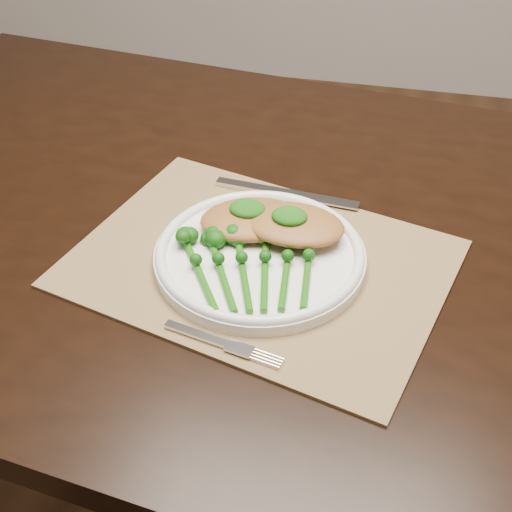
% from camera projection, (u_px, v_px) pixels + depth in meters
% --- Properties ---
extents(floor, '(4.00, 4.00, 0.00)m').
position_uv_depth(floor, '(234.00, 494.00, 1.50)').
color(floor, '#53331C').
rests_on(floor, ground).
extents(dining_table, '(1.70, 1.10, 0.75)m').
position_uv_depth(dining_table, '(291.00, 404.00, 1.21)').
color(dining_table, black).
rests_on(dining_table, ground).
extents(placemat, '(0.54, 0.45, 0.00)m').
position_uv_depth(placemat, '(260.00, 263.00, 0.92)').
color(placemat, olive).
rests_on(placemat, dining_table).
extents(dinner_plate, '(0.27, 0.27, 0.02)m').
position_uv_depth(dinner_plate, '(260.00, 255.00, 0.91)').
color(dinner_plate, white).
rests_on(dinner_plate, placemat).
extents(knife, '(0.21, 0.04, 0.01)m').
position_uv_depth(knife, '(273.00, 191.00, 1.04)').
color(knife, silver).
rests_on(knife, placemat).
extents(fork, '(0.15, 0.05, 0.00)m').
position_uv_depth(fork, '(230.00, 346.00, 0.80)').
color(fork, silver).
rests_on(fork, placemat).
extents(chicken_fillet_left, '(0.16, 0.13, 0.03)m').
position_uv_depth(chicken_fillet_left, '(252.00, 219.00, 0.94)').
color(chicken_fillet_left, '#9A632C').
rests_on(chicken_fillet_left, dinner_plate).
extents(chicken_fillet_right, '(0.14, 0.10, 0.03)m').
position_uv_depth(chicken_fillet_right, '(293.00, 224.00, 0.92)').
color(chicken_fillet_right, '#9A632C').
rests_on(chicken_fillet_right, dinner_plate).
extents(pesto_dollop_left, '(0.05, 0.04, 0.02)m').
position_uv_depth(pesto_dollop_left, '(247.00, 209.00, 0.93)').
color(pesto_dollop_left, '#0E4309').
rests_on(pesto_dollop_left, chicken_fillet_left).
extents(pesto_dollop_right, '(0.05, 0.04, 0.02)m').
position_uv_depth(pesto_dollop_right, '(289.00, 216.00, 0.91)').
color(pesto_dollop_right, '#0E4309').
rests_on(pesto_dollop_right, chicken_fillet_right).
extents(broccolini_bundle, '(0.20, 0.21, 0.04)m').
position_uv_depth(broccolini_bundle, '(254.00, 273.00, 0.87)').
color(broccolini_bundle, '#195B0B').
rests_on(broccolini_bundle, dinner_plate).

